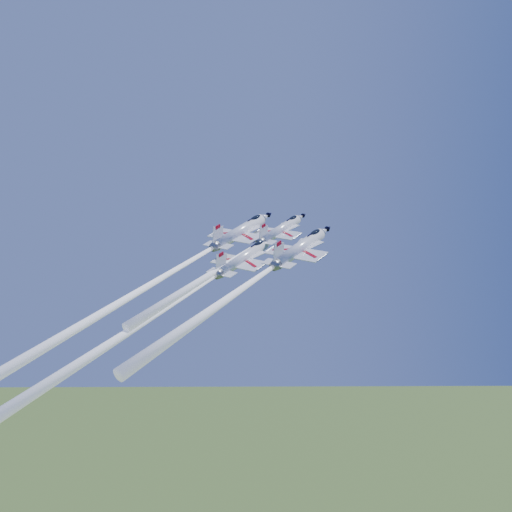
{
  "coord_description": "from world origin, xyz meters",
  "views": [
    {
      "loc": [
        -1.01,
        -99.58,
        111.56
      ],
      "look_at": [
        0.0,
        0.0,
        106.9
      ],
      "focal_mm": 40.0,
      "sensor_mm": 36.0,
      "label": 1
    }
  ],
  "objects_px": {
    "jet_left": "(137,292)",
    "jet_slot": "(164,309)",
    "jet_right": "(250,283)",
    "jet_lead": "(235,259)"
  },
  "relations": [
    {
      "from": "jet_left",
      "to": "jet_slot",
      "type": "bearing_deg",
      "value": 2.36
    },
    {
      "from": "jet_left",
      "to": "jet_right",
      "type": "height_order",
      "value": "jet_left"
    },
    {
      "from": "jet_slot",
      "to": "jet_right",
      "type": "bearing_deg",
      "value": 48.38
    },
    {
      "from": "jet_lead",
      "to": "jet_left",
      "type": "xyz_separation_m",
      "value": [
        -14.67,
        -8.07,
        -4.69
      ]
    },
    {
      "from": "jet_left",
      "to": "jet_slot",
      "type": "xyz_separation_m",
      "value": [
        4.57,
        -3.41,
        -2.06
      ]
    },
    {
      "from": "jet_lead",
      "to": "jet_right",
      "type": "height_order",
      "value": "jet_lead"
    },
    {
      "from": "jet_right",
      "to": "jet_slot",
      "type": "xyz_separation_m",
      "value": [
        -12.65,
        -2.08,
        -3.64
      ]
    },
    {
      "from": "jet_left",
      "to": "jet_lead",
      "type": "bearing_deg",
      "value": 67.86
    },
    {
      "from": "jet_slot",
      "to": "jet_lead",
      "type": "bearing_deg",
      "value": 87.72
    },
    {
      "from": "jet_lead",
      "to": "jet_left",
      "type": "height_order",
      "value": "jet_left"
    }
  ]
}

